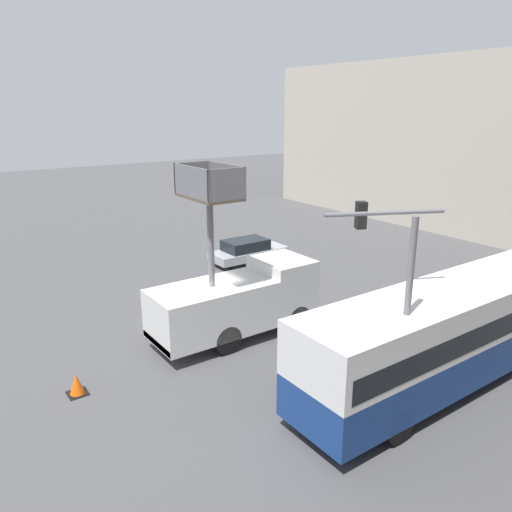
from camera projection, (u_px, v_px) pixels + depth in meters
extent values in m
plane|color=#4C4C4F|center=(201.00, 333.00, 19.86)|extent=(120.00, 120.00, 0.00)
cube|color=silver|center=(282.00, 286.00, 20.36)|extent=(2.31, 1.98, 2.29)
cube|color=silver|center=(213.00, 309.00, 18.60)|extent=(2.31, 4.62, 1.83)
cube|color=red|center=(158.00, 343.00, 17.57)|extent=(2.27, 0.10, 0.24)
cylinder|color=black|center=(267.00, 303.00, 21.46)|extent=(0.30, 1.08, 1.08)
cylinder|color=black|center=(297.00, 318.00, 19.89)|extent=(0.30, 1.08, 1.08)
cylinder|color=black|center=(200.00, 321.00, 19.64)|extent=(0.30, 1.08, 1.08)
cylinder|color=black|center=(227.00, 340.00, 18.06)|extent=(0.30, 1.08, 1.08)
cylinder|color=slate|center=(211.00, 243.00, 17.87)|extent=(0.24, 0.24, 3.26)
cube|color=brown|center=(209.00, 197.00, 17.38)|extent=(2.44, 1.46, 0.10)
cube|color=slate|center=(193.00, 176.00, 18.14)|extent=(0.08, 1.46, 1.05)
cube|color=slate|center=(227.00, 184.00, 16.30)|extent=(0.08, 1.46, 1.05)
cube|color=slate|center=(226.00, 179.00, 17.60)|extent=(2.44, 0.08, 1.05)
cube|color=slate|center=(191.00, 182.00, 16.83)|extent=(2.44, 0.08, 1.05)
cube|color=navy|center=(445.00, 354.00, 15.97)|extent=(2.55, 11.66, 1.29)
cube|color=silver|center=(450.00, 312.00, 15.56)|extent=(2.55, 11.66, 1.58)
cube|color=black|center=(449.00, 319.00, 15.63)|extent=(2.57, 11.19, 0.69)
cylinder|color=black|center=(475.00, 330.00, 19.01)|extent=(0.30, 0.96, 0.96)
cylinder|color=black|center=(338.00, 389.00, 15.02)|extent=(0.30, 0.96, 0.96)
cylinder|color=black|center=(397.00, 427.00, 13.26)|extent=(0.30, 0.96, 0.96)
cylinder|color=slate|center=(406.00, 324.00, 13.52)|extent=(0.18, 0.18, 5.98)
cylinder|color=slate|center=(385.00, 213.00, 14.48)|extent=(1.70, 3.37, 0.13)
cube|color=black|center=(361.00, 215.00, 16.34)|extent=(0.43, 0.43, 0.90)
sphere|color=red|center=(361.00, 208.00, 16.27)|extent=(0.20, 0.20, 0.20)
cylinder|color=navy|center=(153.00, 326.00, 19.45)|extent=(0.32, 0.32, 0.86)
cylinder|color=orange|center=(152.00, 308.00, 19.23)|extent=(0.38, 0.38, 0.68)
sphere|color=tan|center=(152.00, 297.00, 19.09)|extent=(0.23, 0.23, 0.23)
sphere|color=white|center=(151.00, 294.00, 19.06)|extent=(0.24, 0.24, 0.24)
cylinder|color=navy|center=(288.00, 370.00, 16.20)|extent=(0.32, 0.32, 0.85)
cylinder|color=orange|center=(289.00, 349.00, 15.98)|extent=(0.38, 0.38, 0.67)
sphere|color=tan|center=(289.00, 336.00, 15.85)|extent=(0.23, 0.23, 0.23)
sphere|color=white|center=(289.00, 333.00, 15.82)|extent=(0.24, 0.24, 0.24)
cube|color=black|center=(78.00, 393.00, 15.64)|extent=(0.60, 0.60, 0.03)
cone|color=#F25B0F|center=(77.00, 384.00, 15.55)|extent=(0.48, 0.48, 0.69)
cube|color=#A8A8B2|center=(249.00, 253.00, 28.77)|extent=(1.82, 4.48, 0.47)
cube|color=black|center=(245.00, 245.00, 28.49)|extent=(1.60, 2.46, 0.61)
cylinder|color=black|center=(260.00, 249.00, 30.21)|extent=(0.22, 0.64, 0.64)
cylinder|color=black|center=(276.00, 256.00, 28.98)|extent=(0.22, 0.64, 0.64)
cylinder|color=black|center=(221.00, 257.00, 28.68)|extent=(0.22, 0.64, 0.64)
cylinder|color=black|center=(236.00, 264.00, 27.44)|extent=(0.22, 0.64, 0.64)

